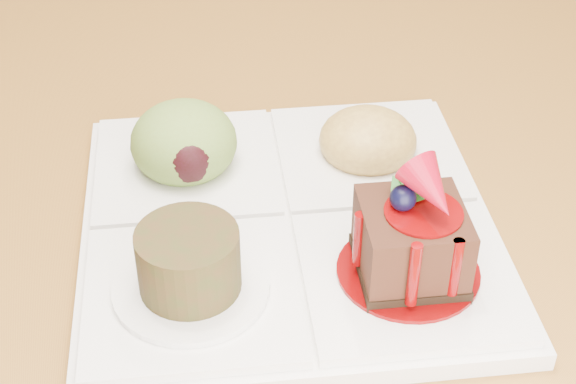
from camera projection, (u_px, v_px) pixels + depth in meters
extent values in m
plane|color=#583319|center=(287.00, 319.00, 1.55)|extent=(6.00, 6.00, 0.00)
cylinder|color=black|center=(504.00, 129.00, 1.62)|extent=(0.04, 0.04, 0.45)
cylinder|color=black|center=(438.00, 34.00, 1.91)|extent=(0.04, 0.04, 0.45)
cube|color=white|center=(288.00, 228.00, 0.56)|extent=(0.29, 0.29, 0.01)
cube|color=white|center=(407.00, 276.00, 0.51)|extent=(0.14, 0.14, 0.01)
cube|color=white|center=(192.00, 294.00, 0.50)|extent=(0.14, 0.14, 0.01)
cube|color=white|center=(186.00, 166.00, 0.60)|extent=(0.14, 0.14, 0.01)
cube|color=white|center=(367.00, 154.00, 0.61)|extent=(0.14, 0.14, 0.01)
cylinder|color=#5E0304|center=(408.00, 271.00, 0.51)|extent=(0.08, 0.08, 0.00)
cube|color=black|center=(408.00, 268.00, 0.51)|extent=(0.07, 0.07, 0.01)
cube|color=black|center=(412.00, 237.00, 0.50)|extent=(0.06, 0.06, 0.04)
cylinder|color=#5E0304|center=(415.00, 210.00, 0.48)|extent=(0.04, 0.04, 0.00)
sphere|color=black|center=(403.00, 198.00, 0.48)|extent=(0.01, 0.01, 0.01)
cone|color=#A30A1F|center=(432.00, 190.00, 0.47)|extent=(0.04, 0.05, 0.04)
cube|color=#184F13|center=(413.00, 189.00, 0.49)|extent=(0.01, 0.02, 0.01)
cube|color=#184F13|center=(400.00, 189.00, 0.49)|extent=(0.02, 0.02, 0.01)
cylinder|color=#5E0304|center=(414.00, 275.00, 0.47)|extent=(0.01, 0.01, 0.04)
cylinder|color=#5E0304|center=(455.00, 267.00, 0.48)|extent=(0.01, 0.01, 0.04)
cylinder|color=#5E0304|center=(359.00, 239.00, 0.50)|extent=(0.01, 0.01, 0.04)
cylinder|color=white|center=(191.00, 288.00, 0.50)|extent=(0.09, 0.09, 0.00)
cylinder|color=#402312|center=(189.00, 260.00, 0.49)|extent=(0.06, 0.06, 0.04)
cylinder|color=#40290D|center=(187.00, 243.00, 0.48)|extent=(0.05, 0.05, 0.00)
ellipsoid|color=olive|center=(184.00, 142.00, 0.59)|extent=(0.07, 0.07, 0.05)
ellipsoid|color=black|center=(190.00, 161.00, 0.57)|extent=(0.04, 0.03, 0.03)
ellipsoid|color=gold|center=(368.00, 140.00, 0.61)|extent=(0.07, 0.07, 0.04)
cube|color=#D0470F|center=(388.00, 125.00, 0.61)|extent=(0.02, 0.02, 0.01)
cube|color=#497319|center=(369.00, 127.00, 0.61)|extent=(0.02, 0.02, 0.01)
cube|color=#D0470F|center=(351.00, 125.00, 0.61)|extent=(0.02, 0.02, 0.02)
cube|color=#497319|center=(341.00, 138.00, 0.60)|extent=(0.02, 0.02, 0.01)
cube|color=#D0470F|center=(359.00, 144.00, 0.60)|extent=(0.02, 0.02, 0.01)
cube|color=#497319|center=(377.00, 147.00, 0.59)|extent=(0.02, 0.02, 0.02)
cube|color=#D0470F|center=(390.00, 136.00, 0.60)|extent=(0.02, 0.02, 0.02)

